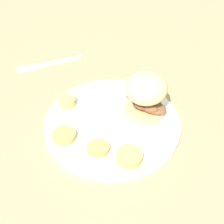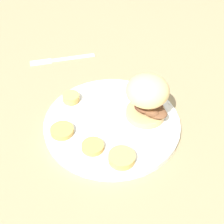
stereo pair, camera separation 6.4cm
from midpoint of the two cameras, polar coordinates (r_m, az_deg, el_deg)
ground_plane at (r=0.70m, az=-2.63°, el=-2.57°), size 4.00×4.00×0.00m
dinner_plate at (r=0.69m, az=-2.66°, el=-2.06°), size 0.30×0.30×0.02m
sandwich at (r=0.67m, az=3.48°, el=3.23°), size 0.10×0.10×0.10m
potato_round_0 at (r=0.63m, az=-5.52°, el=-6.73°), size 0.05×0.05×0.01m
potato_round_1 at (r=0.73m, az=-10.73°, el=1.81°), size 0.04×0.04×0.02m
potato_round_2 at (r=0.66m, az=-11.54°, el=-4.32°), size 0.05×0.05×0.01m
potato_round_3 at (r=0.61m, az=0.10°, el=-8.26°), size 0.05×0.05×0.01m
fork at (r=0.90m, az=-13.52°, el=8.56°), size 0.09×0.18×0.00m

